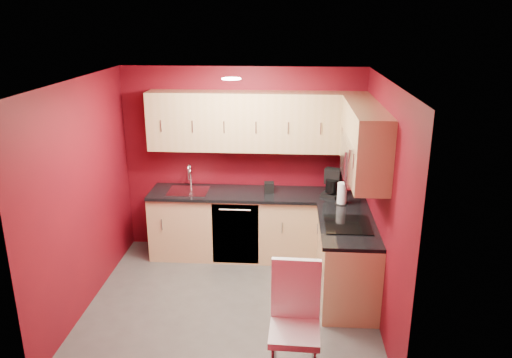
# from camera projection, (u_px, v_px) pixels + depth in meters

# --- Properties ---
(floor) EXTENTS (3.20, 3.20, 0.00)m
(floor) POSITION_uv_depth(u_px,v_px,m) (232.00, 302.00, 5.69)
(floor) COLOR #4B4946
(floor) RESTS_ON ground
(ceiling) EXTENTS (3.20, 3.20, 0.00)m
(ceiling) POSITION_uv_depth(u_px,v_px,m) (228.00, 81.00, 4.91)
(ceiling) COLOR white
(ceiling) RESTS_ON wall_back
(wall_back) EXTENTS (3.20, 0.00, 3.20)m
(wall_back) POSITION_uv_depth(u_px,v_px,m) (243.00, 161.00, 6.72)
(wall_back) COLOR #630912
(wall_back) RESTS_ON floor
(wall_front) EXTENTS (3.20, 0.00, 3.20)m
(wall_front) POSITION_uv_depth(u_px,v_px,m) (207.00, 267.00, 3.87)
(wall_front) COLOR #630912
(wall_front) RESTS_ON floor
(wall_left) EXTENTS (0.00, 3.00, 3.00)m
(wall_left) POSITION_uv_depth(u_px,v_px,m) (83.00, 196.00, 5.40)
(wall_left) COLOR #630912
(wall_left) RESTS_ON floor
(wall_right) EXTENTS (0.00, 3.00, 3.00)m
(wall_right) POSITION_uv_depth(u_px,v_px,m) (382.00, 203.00, 5.19)
(wall_right) COLOR #630912
(wall_right) RESTS_ON floor
(base_cabinets_back) EXTENTS (2.80, 0.60, 0.87)m
(base_cabinets_back) POSITION_uv_depth(u_px,v_px,m) (256.00, 226.00, 6.67)
(base_cabinets_back) COLOR tan
(base_cabinets_back) RESTS_ON floor
(base_cabinets_right) EXTENTS (0.60, 1.30, 0.87)m
(base_cabinets_right) POSITION_uv_depth(u_px,v_px,m) (346.00, 261.00, 5.70)
(base_cabinets_right) COLOR tan
(base_cabinets_right) RESTS_ON floor
(countertop_back) EXTENTS (2.80, 0.63, 0.04)m
(countertop_back) POSITION_uv_depth(u_px,v_px,m) (256.00, 194.00, 6.52)
(countertop_back) COLOR black
(countertop_back) RESTS_ON base_cabinets_back
(countertop_right) EXTENTS (0.63, 1.27, 0.04)m
(countertop_right) POSITION_uv_depth(u_px,v_px,m) (347.00, 225.00, 5.55)
(countertop_right) COLOR black
(countertop_right) RESTS_ON base_cabinets_right
(upper_cabinets_back) EXTENTS (2.80, 0.35, 0.75)m
(upper_cabinets_back) POSITION_uv_depth(u_px,v_px,m) (257.00, 122.00, 6.36)
(upper_cabinets_back) COLOR tan
(upper_cabinets_back) RESTS_ON wall_back
(upper_cabinets_right) EXTENTS (0.35, 1.55, 0.75)m
(upper_cabinets_right) POSITION_uv_depth(u_px,v_px,m) (364.00, 134.00, 5.42)
(upper_cabinets_right) COLOR tan
(upper_cabinets_right) RESTS_ON wall_right
(microwave) EXTENTS (0.42, 0.76, 0.42)m
(microwave) POSITION_uv_depth(u_px,v_px,m) (362.00, 160.00, 5.27)
(microwave) COLOR silver
(microwave) RESTS_ON upper_cabinets_right
(cooktop) EXTENTS (0.50, 0.55, 0.01)m
(cooktop) POSITION_uv_depth(u_px,v_px,m) (348.00, 225.00, 5.51)
(cooktop) COLOR black
(cooktop) RESTS_ON countertop_right
(sink) EXTENTS (0.52, 0.42, 0.35)m
(sink) POSITION_uv_depth(u_px,v_px,m) (188.00, 188.00, 6.58)
(sink) COLOR silver
(sink) RESTS_ON countertop_back
(dishwasher_front) EXTENTS (0.60, 0.02, 0.82)m
(dishwasher_front) POSITION_uv_depth(u_px,v_px,m) (235.00, 234.00, 6.42)
(dishwasher_front) COLOR black
(dishwasher_front) RESTS_ON base_cabinets_back
(downlight) EXTENTS (0.20, 0.20, 0.01)m
(downlight) POSITION_uv_depth(u_px,v_px,m) (231.00, 79.00, 5.19)
(downlight) COLOR white
(downlight) RESTS_ON ceiling
(coffee_maker) EXTENTS (0.29, 0.33, 0.34)m
(coffee_maker) POSITION_uv_depth(u_px,v_px,m) (331.00, 183.00, 6.36)
(coffee_maker) COLOR black
(coffee_maker) RESTS_ON countertop_back
(napkin_holder) EXTENTS (0.13, 0.13, 0.13)m
(napkin_holder) POSITION_uv_depth(u_px,v_px,m) (269.00, 187.00, 6.51)
(napkin_holder) COLOR black
(napkin_holder) RESTS_ON countertop_back
(paper_towel) EXTENTS (0.17, 0.17, 0.27)m
(paper_towel) POSITION_uv_depth(u_px,v_px,m) (342.00, 194.00, 6.08)
(paper_towel) COLOR white
(paper_towel) RESTS_ON countertop_right
(dining_chair) EXTENTS (0.45, 0.47, 1.09)m
(dining_chair) POSITION_uv_depth(u_px,v_px,m) (295.00, 326.00, 4.33)
(dining_chair) COLOR white
(dining_chair) RESTS_ON floor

